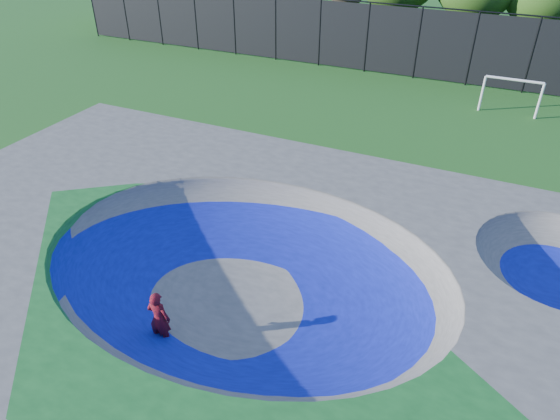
{
  "coord_description": "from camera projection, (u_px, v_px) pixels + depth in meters",
  "views": [
    {
      "loc": [
        5.09,
        -8.74,
        9.45
      ],
      "look_at": [
        -0.35,
        3.0,
        1.1
      ],
      "focal_mm": 32.0,
      "sensor_mm": 36.0,
      "label": 1
    }
  ],
  "objects": [
    {
      "name": "ground",
      "position": [
        245.0,
        301.0,
        13.59
      ],
      "size": [
        120.0,
        120.0,
        0.0
      ],
      "primitive_type": "plane",
      "color": "#1D5818",
      "rests_on": "ground"
    },
    {
      "name": "skateboard",
      "position": [
        163.0,
        341.0,
        12.36
      ],
      "size": [
        0.78,
        0.23,
        0.05
      ],
      "primitive_type": "cube",
      "rotation": [
        0.0,
        0.0,
        0.02
      ],
      "color": "black",
      "rests_on": "ground"
    },
    {
      "name": "fence",
      "position": [
        418.0,
        42.0,
        28.46
      ],
      "size": [
        48.09,
        0.09,
        4.04
      ],
      "color": "black",
      "rests_on": "ground"
    },
    {
      "name": "skate_deck",
      "position": [
        244.0,
        280.0,
        13.18
      ],
      "size": [
        22.0,
        14.0,
        1.5
      ],
      "primitive_type": "cube",
      "color": "gray",
      "rests_on": "ground"
    },
    {
      "name": "skater",
      "position": [
        159.0,
        318.0,
        11.95
      ],
      "size": [
        0.61,
        0.43,
        1.58
      ],
      "primitive_type": "imported",
      "rotation": [
        0.0,
        0.0,
        3.23
      ],
      "color": "#B70E20",
      "rests_on": "ground"
    },
    {
      "name": "soccer_goal",
      "position": [
        512.0,
        90.0,
        24.17
      ],
      "size": [
        2.75,
        0.12,
        1.81
      ],
      "color": "white",
      "rests_on": "ground"
    }
  ]
}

